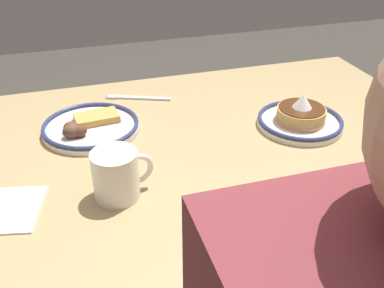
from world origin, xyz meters
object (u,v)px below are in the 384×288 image
at_px(plate_near_main, 300,118).
at_px(fork_near, 268,213).
at_px(coffee_mug, 117,174).
at_px(fork_far, 138,98).
at_px(plate_center_pancakes, 90,126).
at_px(paper_napkin, 0,210).

bearing_deg(plate_near_main, fork_near, 52.29).
xyz_separation_m(coffee_mug, fork_far, (-0.12, -0.44, -0.05)).
relative_size(coffee_mug, fork_near, 0.65).
bearing_deg(fork_far, plate_center_pancakes, 45.54).
distance_m(plate_center_pancakes, fork_near, 0.51).
relative_size(plate_center_pancakes, paper_napkin, 1.62).
height_order(plate_near_main, plate_center_pancakes, plate_near_main).
relative_size(plate_near_main, plate_center_pancakes, 0.90).
distance_m(coffee_mug, fork_near, 0.30).
xyz_separation_m(plate_near_main, plate_center_pancakes, (0.52, -0.13, -0.01)).
bearing_deg(paper_napkin, plate_near_main, -169.18).
bearing_deg(plate_near_main, coffee_mug, 17.58).
relative_size(plate_center_pancakes, fork_far, 1.33).
bearing_deg(plate_center_pancakes, plate_near_main, 166.14).
relative_size(plate_near_main, coffee_mug, 1.74).
xyz_separation_m(coffee_mug, paper_napkin, (0.23, -0.02, -0.05)).
xyz_separation_m(plate_center_pancakes, paper_napkin, (0.20, 0.26, -0.01)).
bearing_deg(fork_far, paper_napkin, 50.13).
distance_m(plate_center_pancakes, paper_napkin, 0.33).
height_order(plate_near_main, fork_near, plate_near_main).
relative_size(plate_near_main, fork_far, 1.20).
bearing_deg(plate_center_pancakes, fork_near, 124.20).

